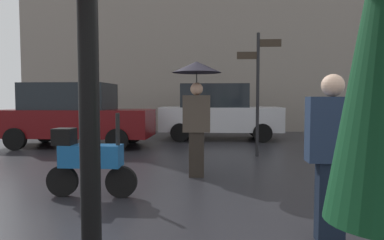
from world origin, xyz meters
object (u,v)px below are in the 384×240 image
at_px(pedestrian_with_bag, 333,148).
at_px(parked_car_right, 219,112).
at_px(parked_car_left, 75,115).
at_px(pedestrian_with_umbrella, 197,92).
at_px(street_signpost, 258,82).
at_px(parked_scooter, 88,160).

distance_m(pedestrian_with_bag, parked_car_right, 8.90).
bearing_deg(parked_car_left, pedestrian_with_bag, 139.09).
relative_size(pedestrian_with_umbrella, pedestrian_with_bag, 1.26).
xyz_separation_m(parked_car_right, street_signpost, (0.93, -3.67, 0.87)).
xyz_separation_m(parked_car_left, parked_car_right, (4.34, 2.18, 0.02)).
relative_size(pedestrian_with_umbrella, parked_car_right, 0.50).
height_order(pedestrian_with_bag, street_signpost, street_signpost).
relative_size(pedestrian_with_bag, parked_car_left, 0.38).
xyz_separation_m(parked_car_left, street_signpost, (5.28, -1.49, 0.89)).
bearing_deg(parked_scooter, street_signpost, 61.53).
bearing_deg(pedestrian_with_bag, parked_scooter, -106.64).
xyz_separation_m(parked_scooter, parked_car_right, (1.97, 7.46, 0.43)).
relative_size(pedestrian_with_umbrella, parked_scooter, 1.57).
bearing_deg(parked_car_left, street_signpost, 174.37).
distance_m(parked_scooter, parked_car_right, 7.73).
bearing_deg(parked_scooter, pedestrian_with_bag, -15.59).
height_order(pedestrian_with_bag, parked_scooter, pedestrian_with_bag).
bearing_deg(pedestrian_with_umbrella, parked_car_left, 43.10).
bearing_deg(pedestrian_with_bag, parked_car_left, -133.09).
height_order(pedestrian_with_bag, parked_car_left, parked_car_left).
bearing_deg(parked_car_left, parked_car_right, -143.23).
relative_size(parked_car_left, parked_car_right, 1.07).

